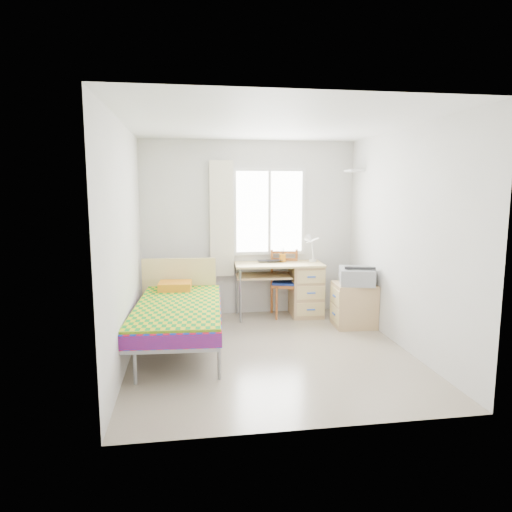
% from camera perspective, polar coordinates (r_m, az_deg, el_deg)
% --- Properties ---
extents(floor, '(3.50, 3.50, 0.00)m').
position_cam_1_polar(floor, '(5.46, 1.77, -11.90)').
color(floor, '#BCAD93').
rests_on(floor, ground).
extents(ceiling, '(3.50, 3.50, 0.00)m').
position_cam_1_polar(ceiling, '(5.17, 1.91, 16.25)').
color(ceiling, white).
rests_on(ceiling, wall_back).
extents(wall_back, '(3.20, 0.00, 3.20)m').
position_cam_1_polar(wall_back, '(6.87, -0.84, 3.46)').
color(wall_back, silver).
rests_on(wall_back, ground).
extents(wall_left, '(0.00, 3.50, 3.50)m').
position_cam_1_polar(wall_left, '(5.11, -16.10, 1.39)').
color(wall_left, silver).
rests_on(wall_left, ground).
extents(wall_right, '(0.00, 3.50, 3.50)m').
position_cam_1_polar(wall_right, '(5.67, 17.96, 1.97)').
color(wall_right, silver).
rests_on(wall_right, ground).
extents(window, '(1.10, 0.04, 1.30)m').
position_cam_1_polar(window, '(6.88, 1.67, 5.55)').
color(window, white).
rests_on(window, wall_back).
extents(curtain, '(0.35, 0.05, 1.70)m').
position_cam_1_polar(curtain, '(6.75, -4.31, 4.62)').
color(curtain, white).
rests_on(curtain, wall_back).
extents(floating_shelf, '(0.20, 0.32, 0.03)m').
position_cam_1_polar(floating_shelf, '(6.88, 12.16, 10.37)').
color(floating_shelf, white).
rests_on(floating_shelf, wall_right).
extents(bed, '(1.13, 2.21, 0.93)m').
position_cam_1_polar(bed, '(5.59, -9.67, -6.67)').
color(bed, gray).
rests_on(bed, floor).
extents(desk, '(1.32, 0.66, 0.80)m').
position_cam_1_polar(desk, '(6.88, 5.67, -3.86)').
color(desk, '#DFC675').
rests_on(desk, floor).
extents(chair, '(0.53, 0.53, 0.99)m').
position_cam_1_polar(chair, '(6.86, 3.84, -2.88)').
color(chair, brown).
rests_on(chair, floor).
extents(cabinet, '(0.59, 0.53, 0.60)m').
position_cam_1_polar(cabinet, '(6.49, 12.12, -5.99)').
color(cabinet, tan).
rests_on(cabinet, floor).
extents(printer, '(0.58, 0.63, 0.23)m').
position_cam_1_polar(printer, '(6.40, 12.45, -2.40)').
color(printer, '#919398').
rests_on(printer, cabinet).
extents(laptop, '(0.38, 0.25, 0.03)m').
position_cam_1_polar(laptop, '(6.78, 1.84, -0.71)').
color(laptop, black).
rests_on(laptop, desk).
extents(pen_cup, '(0.10, 0.10, 0.12)m').
position_cam_1_polar(pen_cup, '(6.86, 3.35, -0.24)').
color(pen_cup, orange).
rests_on(pen_cup, desk).
extents(task_lamp, '(0.23, 0.33, 0.44)m').
position_cam_1_polar(task_lamp, '(6.76, 6.86, 1.42)').
color(task_lamp, white).
rests_on(task_lamp, desk).
extents(book, '(0.22, 0.28, 0.02)m').
position_cam_1_polar(book, '(6.72, 1.06, -2.78)').
color(book, gray).
rests_on(book, desk).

